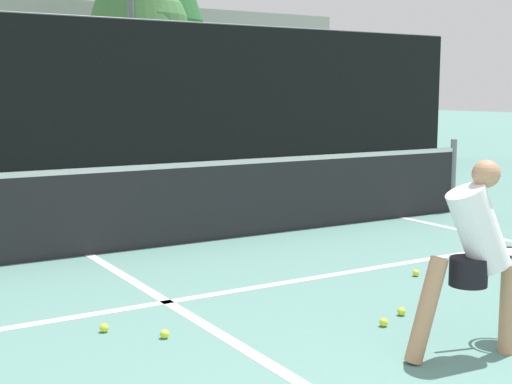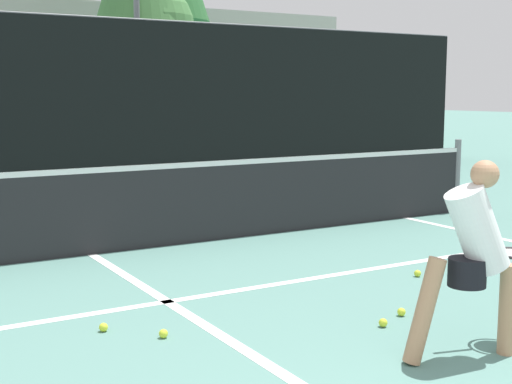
# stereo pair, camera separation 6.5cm
# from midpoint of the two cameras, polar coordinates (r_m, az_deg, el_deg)

# --- Properties ---
(court_service_line) EXTENTS (8.25, 0.10, 0.01)m
(court_service_line) POSITION_cam_midpoint_polar(r_m,az_deg,el_deg) (6.11, -6.81, -8.70)
(court_service_line) COLOR white
(court_service_line) RESTS_ON ground
(court_center_mark) EXTENTS (0.10, 5.77, 0.01)m
(court_center_mark) POSITION_cam_midpoint_polar(r_m,az_deg,el_deg) (5.39, -3.19, -10.94)
(court_center_mark) COLOR white
(court_center_mark) RESTS_ON ground
(net) EXTENTS (11.09, 0.09, 1.07)m
(net) POSITION_cam_midpoint_polar(r_m,az_deg,el_deg) (7.87, -12.90, -1.27)
(net) COLOR slate
(net) RESTS_ON ground
(player_practicing) EXTENTS (1.20, 0.46, 1.32)m
(player_practicing) POSITION_cam_midpoint_polar(r_m,az_deg,el_deg) (4.89, 17.45, -4.59)
(player_practicing) COLOR tan
(player_practicing) RESTS_ON ground
(tennis_ball_scattered_0) EXTENTS (0.07, 0.07, 0.07)m
(tennis_ball_scattered_0) POSITION_cam_midpoint_polar(r_m,az_deg,el_deg) (5.53, 10.47, -10.25)
(tennis_ball_scattered_0) COLOR #D1E033
(tennis_ball_scattered_0) RESTS_ON ground
(tennis_ball_scattered_2) EXTENTS (0.07, 0.07, 0.07)m
(tennis_ball_scattered_2) POSITION_cam_midpoint_polar(r_m,az_deg,el_deg) (5.81, 11.88, -9.38)
(tennis_ball_scattered_2) COLOR #D1E033
(tennis_ball_scattered_2) RESTS_ON ground
(tennis_ball_scattered_4) EXTENTS (0.07, 0.07, 0.07)m
(tennis_ball_scattered_4) POSITION_cam_midpoint_polar(r_m,az_deg,el_deg) (5.45, -11.77, -10.55)
(tennis_ball_scattered_4) COLOR #D1E033
(tennis_ball_scattered_4) RESTS_ON ground
(tennis_ball_scattered_5) EXTENTS (0.07, 0.07, 0.07)m
(tennis_ball_scattered_5) POSITION_cam_midpoint_polar(r_m,az_deg,el_deg) (7.03, 13.06, -6.36)
(tennis_ball_scattered_5) COLOR #D1E033
(tennis_ball_scattered_5) RESTS_ON ground
(tennis_ball_scattered_6) EXTENTS (0.07, 0.07, 0.07)m
(tennis_ball_scattered_6) POSITION_cam_midpoint_polar(r_m,az_deg,el_deg) (5.25, -7.06, -11.18)
(tennis_ball_scattered_6) COLOR #D1E033
(tennis_ball_scattered_6) RESTS_ON ground
(tree_east) EXTENTS (2.81, 2.81, 4.95)m
(tree_east) POSITION_cam_midpoint_polar(r_m,az_deg,el_deg) (21.18, -8.71, 12.69)
(tree_east) COLOR brown
(tree_east) RESTS_ON ground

